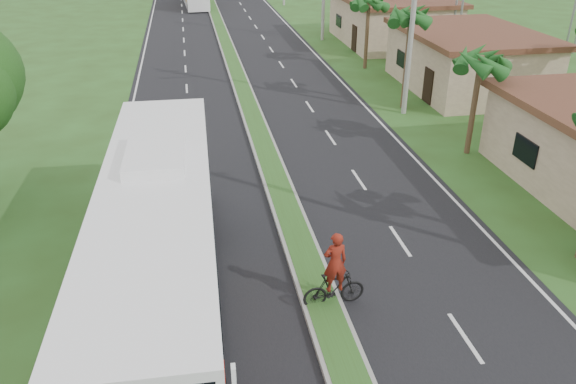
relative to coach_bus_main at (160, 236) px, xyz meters
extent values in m
plane|color=#2F4D1C|center=(4.39, -2.70, -2.44)|extent=(180.00, 180.00, 0.00)
cube|color=black|center=(4.39, 17.30, -2.43)|extent=(14.00, 160.00, 0.02)
cube|color=gray|center=(4.39, 17.30, -2.35)|extent=(1.20, 160.00, 0.17)
cube|color=#2F4D1C|center=(4.39, 17.30, -2.26)|extent=(0.95, 160.00, 0.02)
cube|color=silver|center=(-2.31, 17.30, -2.44)|extent=(0.12, 160.00, 0.01)
cube|color=silver|center=(11.09, 17.30, -2.44)|extent=(0.12, 160.00, 0.01)
cube|color=tan|center=(18.39, 19.30, -0.77)|extent=(7.00, 10.00, 3.35)
cube|color=#4F271C|center=(18.39, 19.30, 1.07)|extent=(7.60, 10.60, 0.32)
cube|color=tan|center=(18.39, 33.30, -0.69)|extent=(8.00, 11.00, 3.50)
cylinder|color=#473321|center=(13.79, 9.30, -0.14)|extent=(0.26, 0.26, 4.60)
cylinder|color=#473321|center=(13.19, 16.30, 0.26)|extent=(0.26, 0.26, 5.40)
cylinder|color=#473321|center=(13.69, 25.30, -0.04)|extent=(0.26, 0.26, 4.80)
cylinder|color=gray|center=(12.89, 15.30, 3.56)|extent=(0.28, 0.28, 12.00)
cube|color=white|center=(0.00, -0.07, -0.12)|extent=(3.14, 13.80, 3.61)
cube|color=black|center=(0.01, 0.62, 0.67)|extent=(3.14, 11.05, 1.44)
cube|color=red|center=(-0.03, -1.44, -0.85)|extent=(3.03, 6.01, 0.63)
cube|color=#FFAE15|center=(0.01, 0.28, -1.13)|extent=(2.98, 3.49, 0.29)
cube|color=white|center=(0.03, 1.31, 1.84)|extent=(1.66, 2.78, 0.32)
cylinder|color=black|center=(-1.22, 3.62, -1.85)|extent=(0.39, 1.20, 1.19)
cylinder|color=black|center=(1.37, 3.57, -1.85)|extent=(0.39, 1.20, 1.19)
cylinder|color=black|center=(1.65, 52.07, -1.97)|extent=(0.33, 0.95, 0.94)
cylinder|color=black|center=(3.79, 52.17, -1.97)|extent=(0.33, 0.95, 0.94)
imported|color=black|center=(4.74, -0.70, -1.88)|extent=(1.90, 0.69, 1.12)
imported|color=maroon|center=(4.74, -0.70, -0.95)|extent=(0.73, 0.51, 1.89)
camera|label=1|loc=(1.13, -13.39, 7.93)|focal=35.00mm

